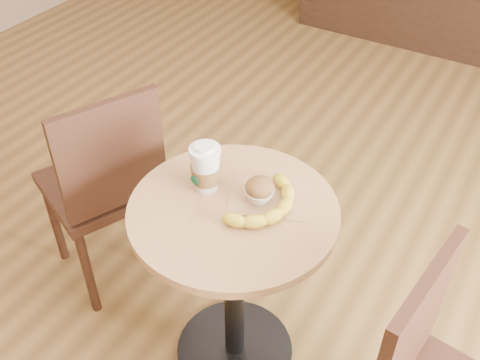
# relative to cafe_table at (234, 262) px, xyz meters

# --- Properties ---
(cafe_table) EXTENTS (0.64, 0.64, 0.75)m
(cafe_table) POSITION_rel_cafe_table_xyz_m (0.00, 0.00, 0.00)
(cafe_table) COLOR black
(cafe_table) RESTS_ON ground
(chair_left) EXTENTS (0.54, 0.54, 0.93)m
(chair_left) POSITION_rel_cafe_table_xyz_m (-0.62, 0.08, 0.00)
(chair_left) COLOR #371D13
(chair_left) RESTS_ON ground
(kraft_bag) EXTENTS (0.29, 0.26, 0.00)m
(kraft_bag) POSITION_rel_cafe_table_xyz_m (0.07, 0.09, 0.24)
(kraft_bag) COLOR #A67850
(kraft_bag) RESTS_ON cafe_table
(coffee_cup) EXTENTS (0.10, 0.10, 0.16)m
(coffee_cup) POSITION_rel_cafe_table_xyz_m (-0.12, 0.04, 0.31)
(coffee_cup) COLOR silver
(coffee_cup) RESTS_ON cafe_table
(muffin) EXTENTS (0.09, 0.09, 0.08)m
(muffin) POSITION_rel_cafe_table_xyz_m (0.05, 0.07, 0.28)
(muffin) COLOR silver
(muffin) RESTS_ON kraft_bag
(banana) EXTENTS (0.24, 0.33, 0.04)m
(banana) POSITION_rel_cafe_table_xyz_m (0.09, 0.05, 0.26)
(banana) COLOR gold
(banana) RESTS_ON kraft_bag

